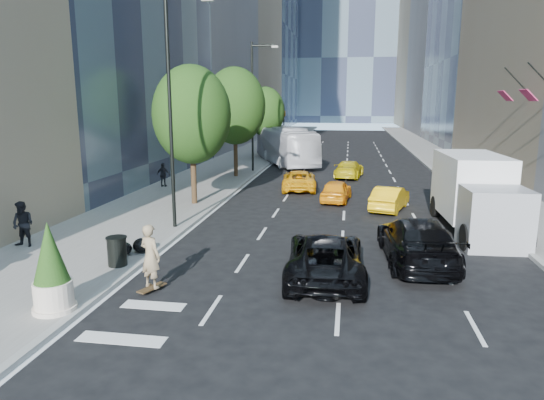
% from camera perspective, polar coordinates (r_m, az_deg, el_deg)
% --- Properties ---
extents(ground, '(160.00, 160.00, 0.00)m').
position_cam_1_polar(ground, '(17.22, 4.73, -7.84)').
color(ground, black).
rests_on(ground, ground).
extents(sidewalk_left, '(6.00, 120.00, 0.15)m').
position_cam_1_polar(sidewalk_left, '(47.64, -3.34, 4.81)').
color(sidewalk_left, slate).
rests_on(sidewalk_left, ground).
extents(sidewalk_right, '(4.00, 120.00, 0.15)m').
position_cam_1_polar(sidewalk_right, '(47.37, 19.79, 4.11)').
color(sidewalk_right, slate).
rests_on(sidewalk_right, ground).
extents(tower_right_far, '(20.00, 24.00, 50.00)m').
position_cam_1_polar(tower_right_far, '(117.67, 20.46, 20.39)').
color(tower_right_far, gray).
rests_on(tower_right_far, ground).
extents(lamp_near, '(2.13, 0.22, 10.00)m').
position_cam_1_polar(lamp_near, '(21.54, -11.51, 11.64)').
color(lamp_near, black).
rests_on(lamp_near, sidewalk_left).
extents(lamp_far, '(2.13, 0.22, 10.00)m').
position_cam_1_polar(lamp_far, '(38.92, -2.07, 11.76)').
color(lamp_far, black).
rests_on(lamp_far, sidewalk_left).
extents(tree_near, '(4.20, 4.20, 7.46)m').
position_cam_1_polar(tree_near, '(26.56, -9.43, 9.85)').
color(tree_near, '#2F2312').
rests_on(tree_near, sidewalk_left).
extents(tree_mid, '(4.50, 4.50, 7.99)m').
position_cam_1_polar(tree_mid, '(36.18, -4.38, 10.96)').
color(tree_mid, '#2F2312').
rests_on(tree_mid, sidewalk_left).
extents(tree_far, '(3.90, 3.90, 6.92)m').
position_cam_1_polar(tree_far, '(48.93, -0.80, 10.35)').
color(tree_far, '#2F2312').
rests_on(tree_far, sidewalk_left).
extents(traffic_signal, '(2.48, 0.53, 5.20)m').
position_cam_1_polar(traffic_signal, '(56.72, 1.42, 10.14)').
color(traffic_signal, black).
rests_on(traffic_signal, sidewalk_left).
extents(skateboarder, '(0.85, 0.72, 1.98)m').
position_cam_1_polar(skateboarder, '(15.18, -14.10, -6.92)').
color(skateboarder, '#8A7656').
rests_on(skateboarder, ground).
extents(black_sedan_lincoln, '(2.66, 5.39, 1.47)m').
position_cam_1_polar(black_sedan_lincoln, '(16.01, 6.29, -6.61)').
color(black_sedan_lincoln, black).
rests_on(black_sedan_lincoln, ground).
extents(black_sedan_mercedes, '(2.64, 5.81, 1.65)m').
position_cam_1_polar(black_sedan_mercedes, '(18.08, 16.68, -4.60)').
color(black_sedan_mercedes, black).
rests_on(black_sedan_mercedes, ground).
extents(taxi_a, '(1.91, 3.86, 1.27)m').
position_cam_1_polar(taxi_a, '(28.17, 7.57, 1.12)').
color(taxi_a, '#FF9C0D').
rests_on(taxi_a, ground).
extents(taxi_b, '(2.43, 4.13, 1.29)m').
position_cam_1_polar(taxi_b, '(26.46, 13.69, 0.23)').
color(taxi_b, '#EFB40C').
rests_on(taxi_b, ground).
extents(taxi_c, '(2.54, 4.76, 1.27)m').
position_cam_1_polar(taxi_c, '(31.62, 3.21, 2.36)').
color(taxi_c, '#F0A40C').
rests_on(taxi_c, ground).
extents(taxi_d, '(2.40, 4.65, 1.29)m').
position_cam_1_polar(taxi_d, '(37.05, 9.05, 3.61)').
color(taxi_d, '#CEB70A').
rests_on(taxi_d, ground).
extents(city_bus, '(7.25, 12.30, 3.38)m').
position_cam_1_polar(city_bus, '(44.53, 1.60, 6.44)').
color(city_bus, silver).
rests_on(city_bus, ground).
extents(box_truck, '(2.82, 7.07, 3.33)m').
position_cam_1_polar(box_truck, '(23.17, 22.89, 0.69)').
color(box_truck, white).
rests_on(box_truck, ground).
extents(pedestrian_a, '(0.91, 0.73, 1.78)m').
position_cam_1_polar(pedestrian_a, '(21.05, -27.25, -2.55)').
color(pedestrian_a, black).
rests_on(pedestrian_a, sidewalk_left).
extents(pedestrian_b, '(0.93, 0.42, 1.56)m').
position_cam_1_polar(pedestrian_b, '(32.61, -12.66, 2.90)').
color(pedestrian_b, black).
rests_on(pedestrian_b, sidewalk_left).
extents(trash_can, '(0.65, 0.65, 0.97)m').
position_cam_1_polar(trash_can, '(17.53, -17.76, -5.82)').
color(trash_can, black).
rests_on(trash_can, sidewalk_left).
extents(planter_shrub, '(1.03, 1.03, 2.47)m').
position_cam_1_polar(planter_shrub, '(14.32, -24.55, -7.37)').
color(planter_shrub, beige).
rests_on(planter_shrub, sidewalk_left).
extents(garbage_bags, '(1.09, 1.05, 0.54)m').
position_cam_1_polar(garbage_bags, '(18.77, -15.87, -5.30)').
color(garbage_bags, black).
rests_on(garbage_bags, sidewalk_left).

